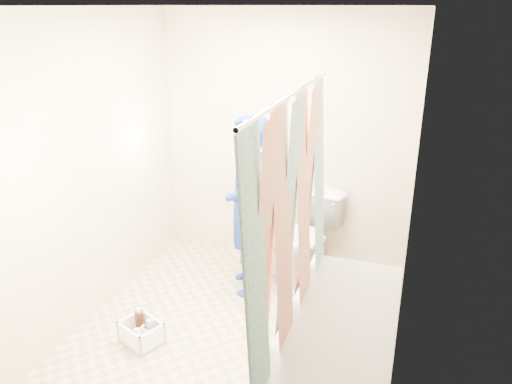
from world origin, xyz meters
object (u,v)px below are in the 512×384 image
(bathtub, at_px, (337,353))
(plumber, at_px, (247,206))
(cleaning_caddy, at_px, (142,334))
(toilet, at_px, (304,237))

(bathtub, relative_size, plumber, 1.11)
(bathtub, distance_m, plumber, 1.50)
(plumber, xyz_separation_m, cleaning_caddy, (-0.49, -1.02, -0.71))
(plumber, bearing_deg, toilet, 103.44)
(plumber, bearing_deg, cleaning_caddy, -52.60)
(toilet, distance_m, cleaning_caddy, 1.69)
(toilet, xyz_separation_m, cleaning_caddy, (-0.91, -1.38, -0.31))
(bathtub, bearing_deg, toilet, 111.87)
(toilet, distance_m, plumber, 0.69)
(plumber, distance_m, cleaning_caddy, 1.33)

